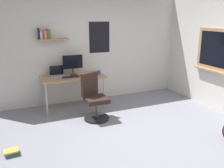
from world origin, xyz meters
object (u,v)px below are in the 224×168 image
at_px(keyboard, 71,77).
at_px(monitor_primary, 73,64).
at_px(computer_mouse, 83,75).
at_px(book_stack_on_floor, 12,152).
at_px(office_chair, 94,100).
at_px(coffee_mug, 99,72).
at_px(desk, 73,79).
at_px(laptop, 57,74).

bearing_deg(keyboard, monitor_primary, 60.64).
height_order(computer_mouse, book_stack_on_floor, computer_mouse).
distance_m(office_chair, keyboard, 0.86).
bearing_deg(coffee_mug, monitor_primary, 166.35).
bearing_deg(computer_mouse, desk, 158.28).
xyz_separation_m(office_chair, book_stack_on_floor, (-1.62, -0.80, -0.37)).
bearing_deg(desk, computer_mouse, -21.72).
bearing_deg(monitor_primary, desk, -108.37).
bearing_deg(desk, keyboard, -130.73).
xyz_separation_m(monitor_primary, coffee_mug, (0.58, -0.14, -0.22)).
distance_m(laptop, monitor_primary, 0.42).
xyz_separation_m(computer_mouse, book_stack_on_floor, (-1.61, -1.55, -0.71)).
relative_size(desk, monitor_primary, 3.08).
relative_size(office_chair, computer_mouse, 9.13).
xyz_separation_m(keyboard, coffee_mug, (0.69, 0.05, 0.04)).
xyz_separation_m(desk, computer_mouse, (0.21, -0.08, 0.09)).
distance_m(office_chair, laptop, 1.18).
xyz_separation_m(office_chair, coffee_mug, (0.40, 0.79, 0.37)).
bearing_deg(keyboard, book_stack_on_floor, -130.79).
bearing_deg(desk, coffee_mug, -3.08).
distance_m(office_chair, computer_mouse, 0.82).
relative_size(monitor_primary, computer_mouse, 4.46).
relative_size(laptop, book_stack_on_floor, 1.33).
height_order(monitor_primary, keyboard, monitor_primary).
height_order(keyboard, computer_mouse, computer_mouse).
bearing_deg(book_stack_on_floor, coffee_mug, 38.30).
distance_m(desk, monitor_primary, 0.36).
height_order(office_chair, laptop, laptop).
height_order(office_chair, monitor_primary, monitor_primary).
bearing_deg(desk, office_chair, -75.17).
bearing_deg(computer_mouse, monitor_primary, 132.17).
bearing_deg(book_stack_on_floor, desk, 49.21).
xyz_separation_m(laptop, monitor_primary, (0.36, -0.05, 0.22)).
height_order(laptop, monitor_primary, monitor_primary).
xyz_separation_m(laptop, keyboard, (0.25, -0.24, -0.04)).
height_order(office_chair, coffee_mug, office_chair).
bearing_deg(laptop, monitor_primary, -7.68).
bearing_deg(monitor_primary, laptop, 172.32).
distance_m(monitor_primary, keyboard, 0.34).
relative_size(laptop, keyboard, 0.84).
relative_size(office_chair, laptop, 3.06).
distance_m(desk, coffee_mug, 0.63).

